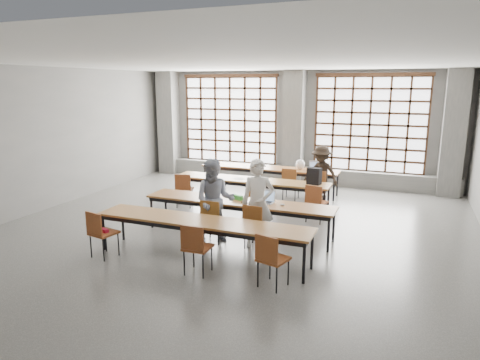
% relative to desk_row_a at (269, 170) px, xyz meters
% --- Properties ---
extents(floor, '(11.00, 11.00, 0.00)m').
position_rel_desk_row_a_xyz_m(floor, '(0.32, -3.73, -0.66)').
color(floor, '#50504E').
rests_on(floor, ground).
extents(ceiling, '(11.00, 11.00, 0.00)m').
position_rel_desk_row_a_xyz_m(ceiling, '(0.32, -3.73, 2.84)').
color(ceiling, silver).
rests_on(ceiling, floor).
extents(wall_back, '(10.00, 0.00, 10.00)m').
position_rel_desk_row_a_xyz_m(wall_back, '(0.32, 1.77, 1.09)').
color(wall_back, '#5C5B59').
rests_on(wall_back, floor).
extents(wall_left, '(0.00, 11.00, 11.00)m').
position_rel_desk_row_a_xyz_m(wall_left, '(-4.68, -3.73, 1.09)').
color(wall_left, '#5C5B59').
rests_on(wall_left, floor).
extents(column_left, '(0.60, 0.55, 3.50)m').
position_rel_desk_row_a_xyz_m(column_left, '(-4.18, 1.49, 1.09)').
color(column_left, '#595956').
rests_on(column_left, floor).
extents(column_mid, '(0.60, 0.55, 3.50)m').
position_rel_desk_row_a_xyz_m(column_mid, '(0.32, 1.49, 1.09)').
color(column_mid, '#595956').
rests_on(column_mid, floor).
extents(column_right, '(0.60, 0.55, 3.50)m').
position_rel_desk_row_a_xyz_m(column_right, '(4.82, 1.49, 1.09)').
color(column_right, '#595956').
rests_on(column_right, floor).
extents(window_left, '(3.32, 0.12, 3.00)m').
position_rel_desk_row_a_xyz_m(window_left, '(-1.93, 1.69, 1.24)').
color(window_left, white).
rests_on(window_left, wall_back).
extents(window_right, '(3.32, 0.12, 3.00)m').
position_rel_desk_row_a_xyz_m(window_right, '(2.57, 1.69, 1.24)').
color(window_right, white).
rests_on(window_right, wall_back).
extents(sill_ledge, '(9.80, 0.35, 0.50)m').
position_rel_desk_row_a_xyz_m(sill_ledge, '(0.32, 1.57, -0.41)').
color(sill_ledge, '#595956').
rests_on(sill_ledge, floor).
extents(desk_row_a, '(4.00, 0.70, 0.73)m').
position_rel_desk_row_a_xyz_m(desk_row_a, '(0.00, 0.00, 0.00)').
color(desk_row_a, brown).
rests_on(desk_row_a, floor).
extents(desk_row_b, '(4.00, 0.70, 0.73)m').
position_rel_desk_row_a_xyz_m(desk_row_b, '(0.05, -1.68, 0.00)').
color(desk_row_b, brown).
rests_on(desk_row_b, floor).
extents(desk_row_c, '(4.00, 0.70, 0.73)m').
position_rel_desk_row_a_xyz_m(desk_row_c, '(0.51, -3.68, 0.00)').
color(desk_row_c, brown).
rests_on(desk_row_c, floor).
extents(desk_row_d, '(4.00, 0.70, 0.73)m').
position_rel_desk_row_a_xyz_m(desk_row_d, '(0.39, -5.11, 0.00)').
color(desk_row_d, brown).
rests_on(desk_row_d, floor).
extents(chair_back_left, '(0.51, 0.51, 0.88)m').
position_rel_desk_row_a_xyz_m(chair_back_left, '(-1.42, -0.63, -0.13)').
color(chair_back_left, brown).
rests_on(chair_back_left, floor).
extents(chair_back_mid, '(0.43, 0.43, 0.88)m').
position_rel_desk_row_a_xyz_m(chair_back_mid, '(0.80, -0.63, -0.13)').
color(chair_back_mid, brown).
rests_on(chair_back_mid, floor).
extents(chair_back_right, '(0.45, 0.46, 0.88)m').
position_rel_desk_row_a_xyz_m(chair_back_right, '(1.59, -0.63, -0.13)').
color(chair_back_right, brown).
rests_on(chair_back_right, floor).
extents(chair_mid_left, '(0.53, 0.53, 0.88)m').
position_rel_desk_row_a_xyz_m(chair_mid_left, '(-1.53, -2.30, -0.13)').
color(chair_mid_left, brown).
rests_on(chair_mid_left, floor).
extents(chair_mid_centre, '(0.49, 0.49, 0.88)m').
position_rel_desk_row_a_xyz_m(chair_mid_centre, '(0.43, -2.30, -0.13)').
color(chair_mid_centre, brown).
rests_on(chair_mid_centre, floor).
extents(chair_mid_right, '(0.49, 0.49, 0.88)m').
position_rel_desk_row_a_xyz_m(chair_mid_right, '(1.83, -2.30, -0.13)').
color(chair_mid_right, brown).
rests_on(chair_mid_right, floor).
extents(chair_front_left, '(0.43, 0.43, 0.88)m').
position_rel_desk_row_a_xyz_m(chair_front_left, '(0.21, -4.30, -0.13)').
color(chair_front_left, brown).
rests_on(chair_front_left, floor).
extents(chair_front_right, '(0.46, 0.47, 0.88)m').
position_rel_desk_row_a_xyz_m(chair_front_right, '(1.10, -4.30, -0.13)').
color(chair_front_right, brown).
rests_on(chair_front_right, floor).
extents(chair_near_left, '(0.50, 0.50, 0.88)m').
position_rel_desk_row_a_xyz_m(chair_near_left, '(-1.33, -5.74, -0.13)').
color(chair_near_left, brown).
rests_on(chair_near_left, floor).
extents(chair_near_mid, '(0.42, 0.43, 0.88)m').
position_rel_desk_row_a_xyz_m(chair_near_mid, '(0.59, -5.74, -0.13)').
color(chair_near_mid, maroon).
rests_on(chair_near_mid, floor).
extents(chair_near_right, '(0.52, 0.52, 0.88)m').
position_rel_desk_row_a_xyz_m(chair_near_right, '(1.87, -5.74, -0.13)').
color(chair_near_right, brown).
rests_on(chair_near_right, floor).
extents(student_male, '(0.72, 0.59, 1.71)m').
position_rel_desk_row_a_xyz_m(student_male, '(1.11, -4.18, 0.19)').
color(student_male, silver).
rests_on(student_male, floor).
extents(student_female, '(0.95, 0.83, 1.66)m').
position_rel_desk_row_a_xyz_m(student_female, '(0.21, -4.18, 0.17)').
color(student_female, '#172345').
rests_on(student_female, floor).
extents(student_back, '(1.09, 0.81, 1.51)m').
position_rel_desk_row_a_xyz_m(student_back, '(1.60, -0.50, 0.09)').
color(student_back, black).
rests_on(student_back, floor).
extents(laptop_front, '(0.38, 0.33, 0.26)m').
position_rel_desk_row_a_xyz_m(laptop_front, '(1.06, -3.57, 0.13)').
color(laptop_front, '#ACACB0').
rests_on(laptop_front, desk_row_c).
extents(laptop_back, '(0.43, 0.40, 0.26)m').
position_rel_desk_row_a_xyz_m(laptop_back, '(1.33, 0.11, 0.13)').
color(laptop_back, silver).
rests_on(laptop_back, desk_row_a).
extents(mouse, '(0.11, 0.09, 0.04)m').
position_rel_desk_row_a_xyz_m(mouse, '(1.46, -3.70, 0.08)').
color(mouse, white).
rests_on(mouse, desk_row_c).
extents(green_box, '(0.27, 0.18, 0.09)m').
position_rel_desk_row_a_xyz_m(green_box, '(0.46, -3.60, 0.11)').
color(green_box, green).
rests_on(green_box, desk_row_c).
extents(phone, '(0.14, 0.09, 0.01)m').
position_rel_desk_row_a_xyz_m(phone, '(0.69, -3.78, 0.07)').
color(phone, black).
rests_on(phone, desk_row_c).
extents(paper_sheet_b, '(0.36, 0.34, 0.00)m').
position_rel_desk_row_a_xyz_m(paper_sheet_b, '(-0.25, -1.73, 0.07)').
color(paper_sheet_b, silver).
rests_on(paper_sheet_b, desk_row_b).
extents(paper_sheet_c, '(0.35, 0.30, 0.00)m').
position_rel_desk_row_a_xyz_m(paper_sheet_c, '(0.15, -1.68, 0.07)').
color(paper_sheet_c, white).
rests_on(paper_sheet_c, desk_row_b).
extents(backpack, '(0.35, 0.26, 0.40)m').
position_rel_desk_row_a_xyz_m(backpack, '(1.65, -1.63, 0.27)').
color(backpack, black).
rests_on(backpack, desk_row_b).
extents(plastic_bag, '(0.30, 0.27, 0.29)m').
position_rel_desk_row_a_xyz_m(plastic_bag, '(0.90, 0.05, 0.21)').
color(plastic_bag, white).
rests_on(plastic_bag, desk_row_a).
extents(red_pouch, '(0.21, 0.13, 0.06)m').
position_rel_desk_row_a_xyz_m(red_pouch, '(-1.31, -5.66, -0.16)').
color(red_pouch, '#A7142D').
rests_on(red_pouch, chair_near_left).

